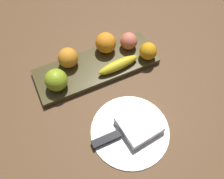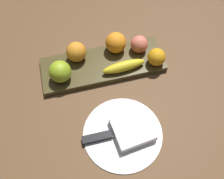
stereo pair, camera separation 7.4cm
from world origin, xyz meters
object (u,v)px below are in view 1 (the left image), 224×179
at_px(folded_napkin, 139,125).
at_px(knife, 111,137).
at_px(apple, 56,80).
at_px(dinner_plate, 130,131).
at_px(fruit_tray, 96,67).
at_px(orange_center, 106,43).
at_px(orange_near_apple, 148,51).
at_px(orange_near_banana, 68,58).
at_px(banana, 118,65).
at_px(peach, 129,41).

xyz_separation_m(folded_napkin, knife, (-0.09, 0.00, -0.01)).
xyz_separation_m(apple, dinner_plate, (0.15, -0.24, -0.06)).
height_order(fruit_tray, dinner_plate, fruit_tray).
bearing_deg(orange_center, folded_napkin, -95.35).
bearing_deg(orange_near_apple, orange_near_banana, 161.63).
bearing_deg(fruit_tray, apple, -169.60).
bearing_deg(orange_near_apple, orange_center, 142.52).
bearing_deg(orange_center, banana, -87.14).
height_order(apple, orange_near_banana, apple).
xyz_separation_m(apple, peach, (0.29, 0.05, -0.01)).
bearing_deg(peach, orange_near_apple, -60.52).
height_order(orange_near_apple, knife, orange_near_apple).
relative_size(peach, dinner_plate, 0.25).
bearing_deg(apple, peach, 10.50).
xyz_separation_m(orange_center, peach, (0.08, -0.02, -0.01)).
distance_m(fruit_tray, peach, 0.15).
relative_size(orange_near_banana, orange_center, 0.94).
height_order(orange_near_apple, dinner_plate, orange_near_apple).
relative_size(apple, folded_napkin, 0.64).
bearing_deg(apple, dinner_plate, -57.69).
xyz_separation_m(fruit_tray, apple, (-0.15, -0.03, 0.05)).
distance_m(apple, orange_center, 0.22).
xyz_separation_m(banana, orange_near_apple, (0.12, 0.00, 0.01)).
bearing_deg(orange_center, apple, -160.06).
xyz_separation_m(orange_near_apple, knife, (-0.25, -0.22, -0.04)).
bearing_deg(fruit_tray, orange_near_apple, -13.76).
distance_m(orange_center, knife, 0.34).
distance_m(orange_near_apple, orange_near_banana, 0.28).
distance_m(fruit_tray, orange_near_apple, 0.19).
relative_size(orange_near_apple, knife, 0.34).
bearing_deg(orange_near_banana, knife, -86.32).
xyz_separation_m(dinner_plate, folded_napkin, (0.03, 0.00, 0.02)).
distance_m(banana, knife, 0.25).
bearing_deg(folded_napkin, orange_center, 84.65).
bearing_deg(dinner_plate, folded_napkin, 0.00).
height_order(banana, folded_napkin, banana).
relative_size(banana, folded_napkin, 1.32).
relative_size(banana, orange_near_banana, 2.17).
xyz_separation_m(orange_near_banana, knife, (0.02, -0.30, -0.04)).
relative_size(banana, dinner_plate, 0.62).
xyz_separation_m(fruit_tray, orange_center, (0.06, 0.05, 0.05)).
bearing_deg(orange_center, peach, -15.27).
height_order(peach, knife, peach).
xyz_separation_m(apple, banana, (0.21, -0.02, -0.02)).
bearing_deg(apple, orange_center, 19.94).
height_order(fruit_tray, knife, fruit_tray).
height_order(apple, orange_center, same).
bearing_deg(orange_near_banana, folded_napkin, -69.61).
height_order(dinner_plate, knife, knife).
distance_m(orange_near_apple, folded_napkin, 0.27).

